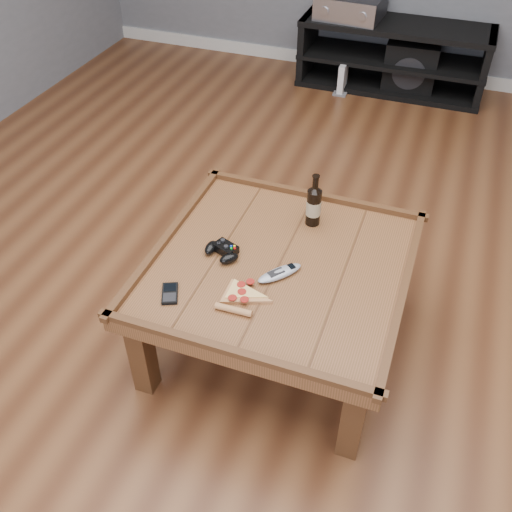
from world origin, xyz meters
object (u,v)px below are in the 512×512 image
(smartphone, at_px, (170,293))
(av_receiver, at_px, (351,6))
(subwoofer, at_px, (412,64))
(game_console, at_px, (343,79))
(pizza_slice, at_px, (241,296))
(remote_control, at_px, (280,273))
(beer_bottle, at_px, (314,205))
(coffee_table, at_px, (279,275))
(media_console, at_px, (392,57))
(game_controller, at_px, (222,251))

(smartphone, xyz_separation_m, av_receiver, (-0.03, 3.05, 0.12))
(subwoofer, xyz_separation_m, game_console, (-0.47, -0.25, -0.09))
(subwoofer, bearing_deg, pizza_slice, -96.30)
(remote_control, bearing_deg, beer_bottle, 125.33)
(beer_bottle, bearing_deg, av_receiver, 99.49)
(pizza_slice, xyz_separation_m, smartphone, (-0.25, -0.08, -0.00))
(beer_bottle, bearing_deg, subwoofer, 87.78)
(pizza_slice, distance_m, av_receiver, 2.99)
(coffee_table, distance_m, beer_bottle, 0.34)
(av_receiver, height_order, game_console, av_receiver)
(coffee_table, bearing_deg, av_receiver, 97.46)
(remote_control, bearing_deg, subwoofer, 127.17)
(beer_bottle, relative_size, subwoofer, 0.60)
(smartphone, relative_size, game_console, 0.53)
(media_console, distance_m, game_controller, 2.80)
(av_receiver, xyz_separation_m, subwoofer, (0.51, 0.05, -0.39))
(coffee_table, xyz_separation_m, smartphone, (-0.33, -0.31, 0.07))
(pizza_slice, height_order, smartphone, pizza_slice)
(game_controller, relative_size, game_console, 0.70)
(media_console, height_order, game_console, media_console)
(media_console, xyz_separation_m, subwoofer, (0.15, 0.05, -0.05))
(game_controller, bearing_deg, media_console, 106.12)
(av_receiver, relative_size, subwoofer, 1.22)
(av_receiver, xyz_separation_m, game_console, (0.04, -0.20, -0.48))
(media_console, bearing_deg, pizza_slice, -91.46)
(game_controller, distance_m, av_receiver, 2.78)
(pizza_slice, bearing_deg, coffee_table, 69.72)
(media_console, xyz_separation_m, pizza_slice, (-0.08, -2.98, 0.21))
(coffee_table, bearing_deg, subwoofer, 87.01)
(media_console, bearing_deg, subwoofer, 18.12)
(coffee_table, bearing_deg, beer_bottle, 80.56)
(media_console, height_order, av_receiver, av_receiver)
(media_console, bearing_deg, smartphone, -96.14)
(game_controller, distance_m, remote_control, 0.26)
(coffee_table, xyz_separation_m, media_console, (0.00, 2.75, -0.15))
(remote_control, bearing_deg, game_console, 137.20)
(game_controller, height_order, smartphone, game_controller)
(beer_bottle, xyz_separation_m, game_console, (-0.37, 2.25, -0.44))
(media_console, bearing_deg, game_console, -147.96)
(coffee_table, relative_size, beer_bottle, 4.28)
(game_controller, xyz_separation_m, pizza_slice, (0.16, -0.20, -0.01))
(subwoofer, bearing_deg, media_console, -163.97)
(beer_bottle, distance_m, av_receiver, 2.48)
(remote_control, height_order, subwoofer, remote_control)
(media_console, relative_size, game_console, 6.15)
(media_console, height_order, remote_control, media_console)
(media_console, height_order, subwoofer, media_console)
(subwoofer, relative_size, game_console, 1.76)
(pizza_slice, xyz_separation_m, game_console, (-0.25, 2.78, -0.36))
(coffee_table, relative_size, remote_control, 5.55)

